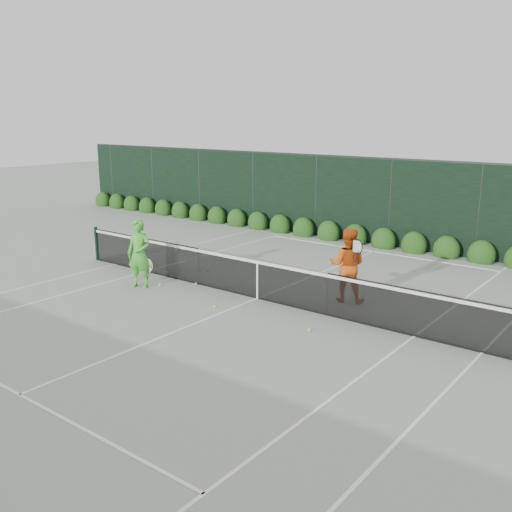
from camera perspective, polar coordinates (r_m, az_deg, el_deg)
The scene contains 8 objects.
ground at distance 14.29m, azimuth 0.14°, elevation -4.29°, with size 80.00×80.00×0.00m, color gray.
tennis_net at distance 14.15m, azimuth 0.07°, elevation -2.22°, with size 12.90×0.10×1.07m.
player_woman at distance 15.32m, azimuth -11.59°, elevation 0.22°, with size 0.77×0.64×1.83m.
player_man at distance 14.05m, azimuth 9.12°, elevation -0.90°, with size 1.08×0.97×1.83m.
court_lines at distance 14.29m, azimuth 0.14°, elevation -4.26°, with size 11.03×23.83×0.01m.
windscreen_fence at distance 11.92m, azimuth -7.83°, elevation -0.54°, with size 32.00×21.07×3.06m.
hedge_row at distance 20.18m, azimuth 12.64°, elevation 1.47°, with size 31.66×0.65×0.94m.
tennis_balls at distance 14.80m, azimuth -2.90°, elevation -3.53°, with size 5.04×2.37×0.07m.
Camera 1 is at (8.29, -10.76, 4.46)m, focal length 40.00 mm.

